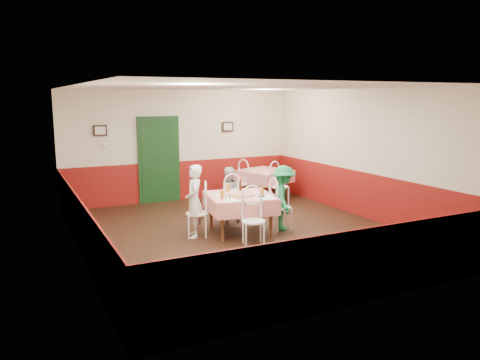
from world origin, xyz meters
name	(u,v)px	position (x,y,z in m)	size (l,w,h in m)	color
floor	(242,234)	(0.00, 0.00, 0.00)	(7.00, 7.00, 0.00)	black
ceiling	(242,87)	(0.00, 0.00, 2.80)	(7.00, 7.00, 0.00)	white
back_wall	(181,146)	(0.00, 3.50, 1.40)	(6.00, 0.10, 2.80)	beige
front_wall	(368,197)	(0.00, -3.50, 1.40)	(6.00, 0.10, 2.80)	beige
left_wall	(76,174)	(-3.00, 0.00, 1.40)	(0.10, 7.00, 2.80)	beige
right_wall	(365,154)	(3.00, 0.00, 1.40)	(0.10, 7.00, 2.80)	beige
wainscot_back	(182,180)	(0.00, 3.48, 0.50)	(6.00, 0.03, 1.00)	maroon
wainscot_front	(364,266)	(0.00, -3.48, 0.50)	(6.00, 0.03, 1.00)	maroon
wainscot_left	(80,227)	(-2.98, 0.00, 0.50)	(0.03, 7.00, 1.00)	maroon
wainscot_right	(363,195)	(2.98, 0.00, 0.50)	(0.03, 7.00, 1.00)	maroon
door	(159,161)	(-0.60, 3.45, 1.05)	(0.96, 0.06, 2.10)	black
picture_left	(100,131)	(-2.00, 3.45, 1.85)	(0.32, 0.03, 0.26)	black
picture_right	(228,127)	(1.30, 3.45, 1.85)	(0.32, 0.03, 0.26)	black
thermostat	(105,145)	(-1.90, 3.45, 1.50)	(0.10, 0.03, 0.10)	white
main_table	(240,214)	(-0.01, 0.07, 0.38)	(1.22, 1.22, 0.77)	red
second_table	(265,185)	(1.95, 2.58, 0.38)	(1.12, 1.12, 0.77)	red
chair_left	(197,213)	(-0.84, 0.21, 0.45)	(0.42, 0.42, 0.90)	white
chair_right	(281,208)	(0.83, -0.08, 0.45)	(0.42, 0.42, 0.90)	white
chair_far	(229,201)	(0.14, 0.91, 0.45)	(0.42, 0.42, 0.90)	white
chair_near	(253,221)	(-0.15, -0.77, 0.45)	(0.42, 0.42, 0.90)	white
chair_second_a	(239,184)	(1.20, 2.58, 0.45)	(0.42, 0.42, 0.90)	white
chair_second_b	(280,187)	(1.95, 1.83, 0.45)	(0.42, 0.42, 0.90)	white
pizza	(242,194)	(0.00, 0.02, 0.78)	(0.49, 0.49, 0.03)	#B74723
plate_left	(219,196)	(-0.42, 0.12, 0.77)	(0.25, 0.25, 0.01)	white
plate_right	(260,193)	(0.39, 0.00, 0.77)	(0.25, 0.25, 0.01)	white
plate_far	(233,190)	(0.05, 0.50, 0.77)	(0.25, 0.25, 0.01)	white
glass_a	(222,195)	(-0.45, -0.10, 0.83)	(0.08, 0.08, 0.15)	#BF7219
glass_b	(262,192)	(0.32, -0.20, 0.84)	(0.08, 0.08, 0.16)	#BF7219
glass_c	(228,188)	(-0.07, 0.48, 0.83)	(0.08, 0.08, 0.14)	#BF7219
beer_bottle	(240,185)	(0.19, 0.44, 0.87)	(0.06, 0.06, 0.21)	#381C0A
shaker_a	(226,198)	(-0.46, -0.29, 0.81)	(0.04, 0.04, 0.09)	silver
shaker_b	(230,198)	(-0.42, -0.33, 0.81)	(0.04, 0.04, 0.09)	silver
shaker_c	(222,198)	(-0.52, -0.22, 0.81)	(0.04, 0.04, 0.09)	#B23319
menu_left	(228,200)	(-0.40, -0.24, 0.76)	(0.30, 0.40, 0.00)	white
menu_right	(265,197)	(0.31, -0.36, 0.76)	(0.30, 0.40, 0.00)	white
wallet	(261,196)	(0.26, -0.30, 0.77)	(0.11, 0.09, 0.02)	black
diner_left	(194,201)	(-0.89, 0.22, 0.69)	(0.50, 0.33, 1.38)	gray
diner_far	(228,194)	(0.15, 0.95, 0.59)	(0.57, 0.44, 1.17)	gray
diner_right	(283,198)	(0.88, -0.09, 0.65)	(0.83, 0.48, 1.29)	gray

